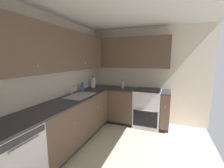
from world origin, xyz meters
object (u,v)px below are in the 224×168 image
at_px(soap_bottle, 82,87).
at_px(dishwasher, 9,163).
at_px(paper_towel_roll, 93,83).
at_px(oil_bottle, 123,84).
at_px(oven_range, 147,108).

bearing_deg(soap_bottle, dishwasher, -174.63).
bearing_deg(paper_towel_roll, oil_bottle, -78.65).
relative_size(oven_range, paper_towel_roll, 3.38).
relative_size(paper_towel_roll, oil_bottle, 1.39).
xyz_separation_m(oven_range, soap_bottle, (-0.67, 1.43, 0.54)).
height_order(dishwasher, oven_range, oven_range).
bearing_deg(oven_range, soap_bottle, 114.95).
xyz_separation_m(dishwasher, paper_towel_roll, (2.41, 0.16, 0.60)).
bearing_deg(oven_range, oil_bottle, 91.72).
relative_size(oven_range, soap_bottle, 5.10).
relative_size(dishwasher, paper_towel_roll, 2.79).
bearing_deg(paper_towel_roll, dishwasher, -176.19).
bearing_deg(dishwasher, soap_bottle, 5.37).
bearing_deg(oil_bottle, soap_bottle, 129.11).
xyz_separation_m(dishwasher, soap_bottle, (1.92, 0.18, 0.56)).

